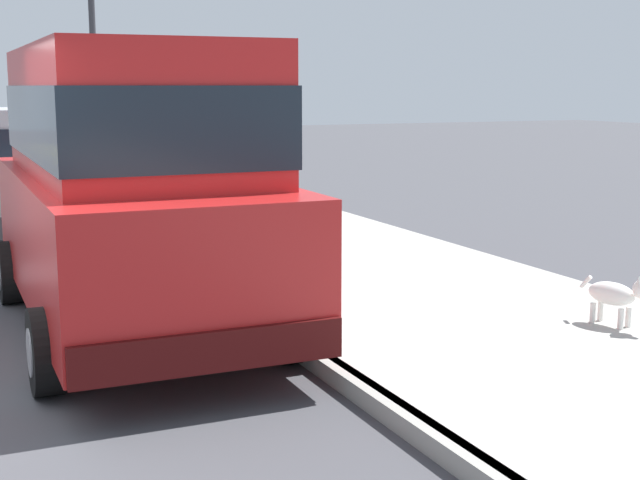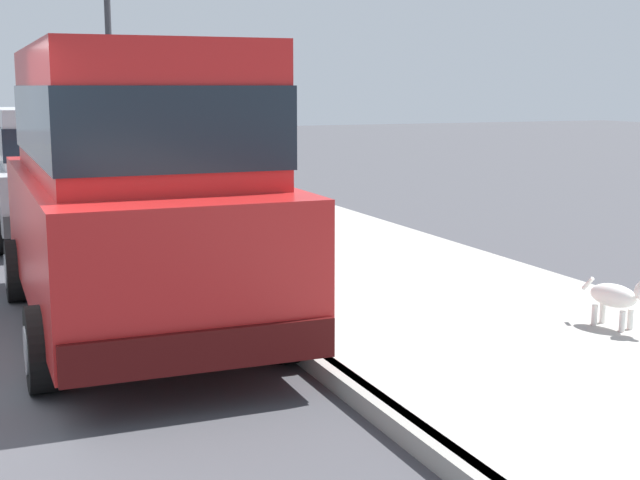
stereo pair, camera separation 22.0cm
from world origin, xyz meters
name	(u,v)px [view 2 (the right image)]	position (x,y,z in m)	size (l,w,h in m)	color
curb	(289,342)	(3.20, 0.00, 0.07)	(0.16, 64.00, 0.14)	gray
sidewalk	(473,320)	(5.00, 0.00, 0.07)	(3.60, 64.00, 0.14)	#A8A59E
car_red_van	(132,176)	(2.16, 1.19, 1.39)	(2.17, 4.92, 2.52)	red
car_silver_hatchback	(57,171)	(2.08, 6.53, 0.98)	(1.99, 3.82, 1.88)	#BCBCC1
dog_white	(620,296)	(5.86, -0.93, 0.43)	(0.32, 0.74, 0.49)	white
street_lamp	(109,47)	(3.55, 10.58, 2.91)	(0.36, 0.36, 4.42)	#2D2D33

